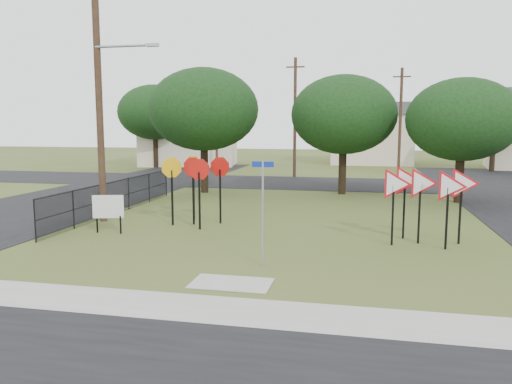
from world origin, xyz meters
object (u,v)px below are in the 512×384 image
at_px(yield_sign_cluster, 425,187).
at_px(stop_sign_cluster, 196,175).
at_px(info_board, 108,208).
at_px(street_name_sign, 263,207).

bearing_deg(yield_sign_cluster, stop_sign_cluster, 169.28).
relative_size(yield_sign_cluster, info_board, 2.37).
bearing_deg(yield_sign_cluster, info_board, -176.61).
bearing_deg(stop_sign_cluster, street_name_sign, -54.53).
distance_m(street_name_sign, info_board, 7.11).
xyz_separation_m(stop_sign_cluster, yield_sign_cluster, (8.51, -1.61, -0.08)).
bearing_deg(street_name_sign, yield_sign_cluster, 38.07).
bearing_deg(street_name_sign, stop_sign_cluster, 125.47).
xyz_separation_m(street_name_sign, yield_sign_cluster, (4.73, 3.70, 0.21)).
height_order(stop_sign_cluster, yield_sign_cluster, stop_sign_cluster).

